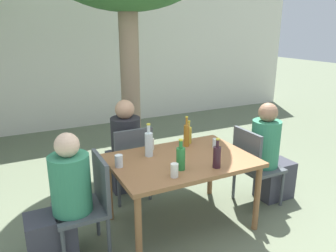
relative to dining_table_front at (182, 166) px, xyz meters
The scene contains 18 objects.
ground_plane 0.65m from the dining_table_front, ahead, with size 30.00×30.00×0.00m, color #667056.
cafe_building_wall 4.02m from the dining_table_front, 90.00° to the left, with size 10.00×0.08×2.80m.
dining_table_front is the anchor object (origin of this frame).
patio_chair_0 0.93m from the dining_table_front, behind, with size 0.44×0.44×0.90m.
patio_chair_1 0.93m from the dining_table_front, ahead, with size 0.44×0.44×0.90m.
patio_chair_2 0.77m from the dining_table_front, 111.29° to the left, with size 0.44×0.44×0.90m.
person_seated_0 1.16m from the dining_table_front, behind, with size 0.57×0.34×1.15m.
person_seated_1 1.16m from the dining_table_front, ahead, with size 0.56×0.32×1.18m.
person_seated_2 0.99m from the dining_table_front, 106.29° to the left, with size 0.34×0.57×1.17m.
wine_bottle_0 0.42m from the dining_table_front, 60.70° to the right, with size 0.07×0.07×0.28m.
oil_cruet_1 0.49m from the dining_table_front, 51.76° to the left, with size 0.07×0.07×0.26m.
water_bottle_2 0.39m from the dining_table_front, 141.45° to the left, with size 0.08×0.08×0.33m.
green_bottle_3 0.32m from the dining_table_front, 121.04° to the right, with size 0.08×0.08×0.29m.
amber_bottle_4 0.41m from the dining_table_front, 53.18° to the left, with size 0.06×0.06×0.33m.
drinking_glass_0 0.63m from the dining_table_front, behind, with size 0.07×0.07×0.12m.
drinking_glass_1 0.42m from the dining_table_front, 115.18° to the left, with size 0.07×0.07×0.12m.
drinking_glass_2 0.44m from the dining_table_front, 127.45° to the right, with size 0.07×0.07×0.12m.
drinking_glass_3 0.49m from the dining_table_front, 12.11° to the left, with size 0.06×0.06×0.10m.
Camera 1 is at (-1.44, -2.59, 1.97)m, focal length 35.00 mm.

